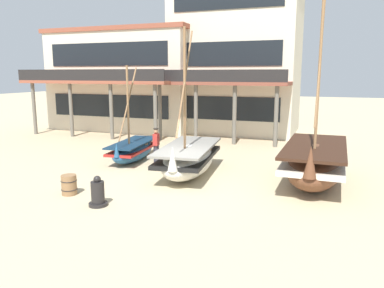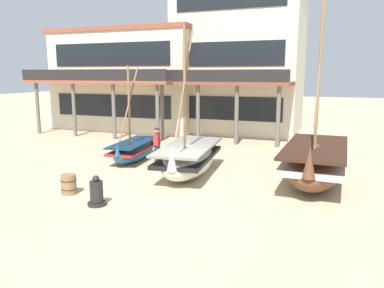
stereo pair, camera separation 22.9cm
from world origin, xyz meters
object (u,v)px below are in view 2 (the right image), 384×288
wooden_barrel (69,184)px  harbor_building_main (240,56)px  fishing_boat_near_left (189,159)px  fishing_boat_far_right (134,150)px  fishing_boat_centre_large (315,163)px  harbor_building_annex (129,80)px  fisherman_by_hull (157,146)px  capstan_winch (97,193)px

wooden_barrel → harbor_building_main: harbor_building_main is taller
fishing_boat_near_left → fishing_boat_far_right: bearing=155.6°
fishing_boat_centre_large → harbor_building_annex: 17.87m
fishing_boat_far_right → fisherman_by_hull: 1.38m
wooden_barrel → harbor_building_annex: harbor_building_annex is taller
wooden_barrel → harbor_building_annex: size_ratio=0.06×
fisherman_by_hull → capstan_winch: size_ratio=1.71×
fishing_boat_near_left → harbor_building_main: bearing=95.3°
fishing_boat_far_right → wooden_barrel: 5.43m
capstan_winch → fisherman_by_hull: bearing=97.4°
fishing_boat_centre_large → wooden_barrel: fishing_boat_centre_large is taller
fishing_boat_centre_large → capstan_winch: bearing=-141.2°
fishing_boat_far_right → capstan_winch: (2.09, -6.01, -0.13)m
fishing_boat_far_right → harbor_building_annex: bearing=121.5°
capstan_winch → wooden_barrel: bearing=159.0°
fishing_boat_near_left → fishing_boat_centre_large: fishing_boat_centre_large is taller
fishing_boat_far_right → fisherman_by_hull: (1.33, -0.20, 0.31)m
fishing_boat_far_right → wooden_barrel: (0.49, -5.40, -0.18)m
fishing_boat_centre_large → harbor_building_main: bearing=116.9°
fisherman_by_hull → fishing_boat_centre_large: bearing=-6.0°
fishing_boat_far_right → harbor_building_annex: (-5.82, 9.50, 3.15)m
wooden_barrel → harbor_building_main: (1.81, 16.50, 5.02)m
fishing_boat_near_left → fisherman_by_hull: bearing=147.1°
fisherman_by_hull → wooden_barrel: bearing=-99.2°
fishing_boat_centre_large → wooden_barrel: 9.10m
fishing_boat_centre_large → capstan_winch: (-6.32, -5.08, -0.43)m
capstan_winch → fishing_boat_far_right: bearing=109.1°
fisherman_by_hull → wooden_barrel: fisherman_by_hull is taller
fishing_boat_far_right → harbor_building_main: (2.30, 11.10, 4.84)m
fishing_boat_centre_large → wooden_barrel: size_ratio=10.56×
fisherman_by_hull → harbor_building_annex: bearing=126.4°
fishing_boat_near_left → harbor_building_annex: 14.76m
fishing_boat_near_left → fishing_boat_centre_large: (4.93, 0.64, 0.12)m
harbor_building_main → harbor_building_annex: 8.44m
fishing_boat_near_left → harbor_building_main: harbor_building_main is taller
fishing_boat_centre_large → fishing_boat_far_right: bearing=173.6°
harbor_building_main → wooden_barrel: bearing=-96.2°
fishing_boat_far_right → capstan_winch: bearing=-70.9°
fishing_boat_near_left → wooden_barrel: size_ratio=8.41×
harbor_building_main → fishing_boat_far_right: bearing=-101.7°
fishing_boat_near_left → fisherman_by_hull: size_ratio=3.50×
harbor_building_main → fishing_boat_near_left: bearing=-84.7°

